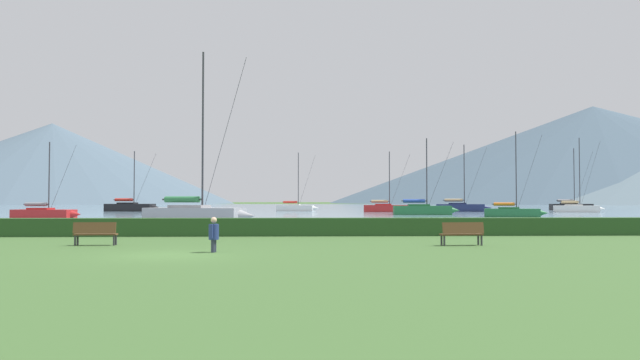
{
  "coord_description": "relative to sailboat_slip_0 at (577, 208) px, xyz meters",
  "views": [
    {
      "loc": [
        4.18,
        -20.93,
        1.85
      ],
      "look_at": [
        7.04,
        49.13,
        4.15
      ],
      "focal_mm": 34.44,
      "sensor_mm": 36.0,
      "label": 1
    }
  ],
  "objects": [
    {
      "name": "hedge_line",
      "position": [
        -47.28,
        -60.11,
        -0.17
      ],
      "size": [
        80.0,
        1.2,
        0.92
      ],
      "primitive_type": "cube",
      "color": "#284C23",
      "rests_on": "ground_plane"
    },
    {
      "name": "sailboat_slip_8",
      "position": [
        -42.96,
        11.96,
        -0.03
      ],
      "size": [
        7.27,
        3.15,
        9.91
      ],
      "rotation": [
        0.0,
        0.0,
        -0.17
      ],
      "color": "white",
      "rests_on": "harbor_water"
    },
    {
      "name": "sailboat_slip_12",
      "position": [
        -28.8,
        3.25,
        0.02
      ],
      "size": [
        8.01,
        3.31,
        9.44
      ],
      "rotation": [
        0.0,
        0.0,
        -0.15
      ],
      "color": "red",
      "rests_on": "harbor_water"
    },
    {
      "name": "sailboat_slip_6",
      "position": [
        -16.35,
        5.67,
        0.09
      ],
      "size": [
        8.87,
        4.5,
        10.79
      ],
      "rotation": [
        0.0,
        0.0,
        -0.27
      ],
      "color": "navy",
      "rests_on": "harbor_water"
    },
    {
      "name": "sailboat_slip_11",
      "position": [
        -50.97,
        -42.86,
        0.14
      ],
      "size": [
        9.2,
        4.87,
        13.7
      ],
      "rotation": [
        0.0,
        0.0,
        -0.3
      ],
      "color": "#9E9EA3",
      "rests_on": "harbor_water"
    },
    {
      "name": "sailboat_slip_9",
      "position": [
        -19.35,
        -26.04,
        -0.07
      ],
      "size": [
        6.79,
        3.43,
        9.35
      ],
      "rotation": [
        0.0,
        0.0,
        -0.27
      ],
      "color": "#236B38",
      "rests_on": "harbor_water"
    },
    {
      "name": "sailboat_slip_1",
      "position": [
        -26.99,
        -15.46,
        0.05
      ],
      "size": [
        8.37,
        3.07,
        9.65
      ],
      "rotation": [
        0.0,
        0.0,
        -0.09
      ],
      "color": "#236B38",
      "rests_on": "harbor_water"
    },
    {
      "name": "distant_hill_west_ridge",
      "position": [
        138.63,
        273.18,
        28.91
      ],
      "size": [
        323.03,
        323.03,
        59.09
      ],
      "primitive_type": "cone",
      "color": "#425666",
      "rests_on": "ground_plane"
    },
    {
      "name": "sailboat_slip_0",
      "position": [
        0.0,
        0.0,
        0.0
      ],
      "size": [
        7.5,
        3.78,
        11.38
      ],
      "rotation": [
        0.0,
        0.0,
        -0.27
      ],
      "color": "white",
      "rests_on": "harbor_water"
    },
    {
      "name": "person_seated_viewer",
      "position": [
        -45.97,
        -70.12,
        0.05
      ],
      "size": [
        0.36,
        0.56,
        1.25
      ],
      "rotation": [
        0.0,
        0.0,
        -0.15
      ],
      "color": "#2D3347",
      "rests_on": "ground_plane"
    },
    {
      "name": "sailboat_slip_4",
      "position": [
        -67.48,
        -31.23,
        -0.07
      ],
      "size": [
        6.94,
        3.02,
        7.52
      ],
      "rotation": [
        0.0,
        0.0,
        -0.18
      ],
      "color": "red",
      "rests_on": "harbor_water"
    },
    {
      "name": "distant_hill_east_ridge",
      "position": [
        -167.67,
        226.41,
        19.95
      ],
      "size": [
        186.49,
        186.49,
        41.17
      ],
      "primitive_type": "cone",
      "color": "#4C6070",
      "rests_on": "ground_plane"
    },
    {
      "name": "park_bench_near_path",
      "position": [
        -36.29,
        -67.31,
        -0.1
      ],
      "size": [
        1.78,
        0.66,
        0.95
      ],
      "rotation": [
        0.0,
        0.0,
        0.11
      ],
      "color": "brown",
      "rests_on": "ground_plane"
    },
    {
      "name": "sailboat_slip_10",
      "position": [
        7.72,
        18.6,
        0.07
      ],
      "size": [
        8.53,
        3.38,
        11.36
      ],
      "rotation": [
        0.0,
        0.0,
        -0.13
      ],
      "color": "black",
      "rests_on": "harbor_water"
    },
    {
      "name": "ground_plane",
      "position": [
        -47.28,
        -71.11,
        -0.63
      ],
      "size": [
        1000.0,
        1000.0,
        0.0
      ],
      "primitive_type": "plane",
      "color": "#3D602D"
    },
    {
      "name": "harbor_water",
      "position": [
        -47.28,
        65.89,
        -0.63
      ],
      "size": [
        320.0,
        246.0,
        0.0
      ],
      "primitive_type": "cube",
      "color": "slate",
      "rests_on": "ground_plane"
    },
    {
      "name": "park_bench_under_tree",
      "position": [
        -51.24,
        -66.63,
        -0.1
      ],
      "size": [
        1.72,
        0.54,
        0.95
      ],
      "rotation": [
        0.0,
        0.0,
        0.04
      ],
      "color": "brown",
      "rests_on": "ground_plane"
    },
    {
      "name": "sailboat_slip_2",
      "position": [
        -70.01,
        9.64,
        0.11
      ],
      "size": [
        9.21,
        3.88,
        9.89
      ],
      "rotation": [
        0.0,
        0.0,
        -0.16
      ],
      "color": "black",
      "rests_on": "harbor_water"
    }
  ]
}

